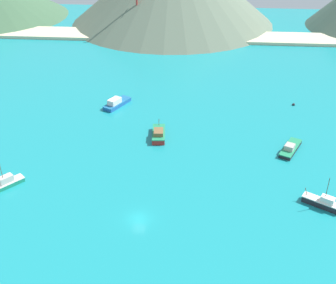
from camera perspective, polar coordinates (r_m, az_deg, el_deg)
The scene contains 9 objects.
ground at distance 108.70m, azimuth -1.70°, elevation 0.15°, with size 260.00×280.00×0.50m.
fishing_boat_0 at distance 91.81m, azimuth 19.80°, elevation -7.54°, with size 7.68×5.67×7.02m.
fishing_boat_2 at distance 97.84m, azimuth -21.02°, elevation -5.28°, with size 8.02×8.73×6.10m.
fishing_boat_5 at distance 126.29m, azimuth -6.84°, elevation 5.16°, with size 7.26×10.00×2.60m.
fishing_boat_6 at distance 109.31m, azimuth -1.25°, elevation 1.08°, with size 3.81×8.75×3.06m.
fishing_boat_8 at distance 107.85m, azimuth 15.89°, elevation -0.81°, with size 6.80×9.78×2.24m.
buoy_1 at distance 131.38m, azimuth 16.28°, elevation 4.76°, with size 0.90×0.90×0.90m.
beach_strip at distance 187.09m, azimuth 1.19°, elevation 13.85°, with size 247.00×15.16×1.20m, color beige.
radio_tower at distance 183.45m, azimuth -4.15°, elevation 17.77°, with size 2.74×2.20×27.45m.
Camera 1 is at (10.83, -62.89, 55.17)m, focal length 46.05 mm.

